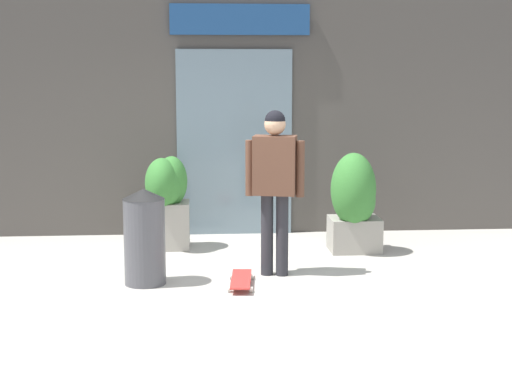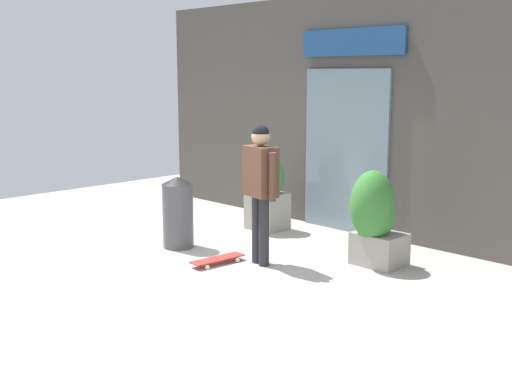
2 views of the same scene
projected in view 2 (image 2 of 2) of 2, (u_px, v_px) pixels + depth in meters
name	position (u px, v px, depth m)	size (l,w,h in m)	color
ground_plane	(209.00, 267.00, 7.78)	(12.00, 12.00, 0.00)	#B2ADA3
building_facade	(350.00, 115.00, 9.39)	(7.95, 0.31, 3.49)	#4C4742
skateboarder	(261.00, 179.00, 7.69)	(0.60, 0.35, 1.74)	#28282D
skateboard	(218.00, 259.00, 7.87)	(0.29, 0.74, 0.08)	red
planter_box_left	(266.00, 188.00, 9.49)	(0.56, 0.63, 1.12)	gray
planter_box_right	(375.00, 218.00, 7.70)	(0.61, 0.64, 1.19)	gray
trash_bin	(178.00, 212.00, 8.57)	(0.42, 0.42, 0.98)	#4C4C51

